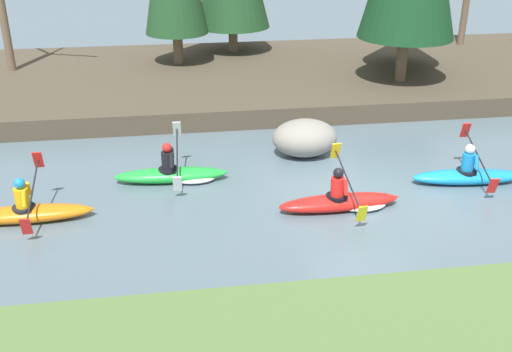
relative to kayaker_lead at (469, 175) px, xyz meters
name	(u,v)px	position (x,y,z in m)	size (l,w,h in m)	color
ground_plane	(374,194)	(-2.43, -0.26, -0.22)	(90.00, 90.00, 0.00)	slate
riverbank_far	(295,76)	(-2.43, 8.88, 0.08)	(44.00, 9.09, 0.61)	#4C4233
kayaker_lead	(469,175)	(0.00, 0.00, 0.00)	(2.79, 2.07, 1.20)	#1993D6
kayaker_middle	(344,201)	(-3.34, -0.84, -0.02)	(2.78, 2.07, 1.20)	red
kayaker_trailing	(176,174)	(-6.97, 1.12, -0.02)	(2.78, 2.07, 1.20)	green
kayaker_far_back	(28,212)	(-10.11, -0.39, 0.00)	(2.77, 2.06, 1.20)	orange
boulder_midstream	(305,138)	(-3.53, 2.27, 0.27)	(1.73, 1.35, 0.98)	gray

